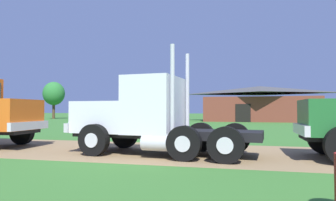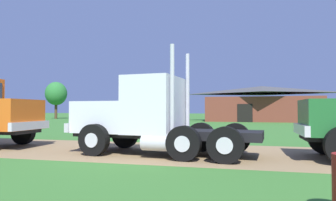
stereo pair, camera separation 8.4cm
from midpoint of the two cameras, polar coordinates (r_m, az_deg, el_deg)
ground_plane at (r=11.55m, az=-5.19°, el=-9.41°), size 200.00×200.00×0.00m
dirt_track at (r=11.54m, az=-5.19°, el=-9.39°), size 120.00×5.41×0.01m
truck_foreground_white at (r=10.76m, az=-3.99°, el=-3.17°), size 6.78×3.02×3.61m
visitor_far_side at (r=14.87m, az=-4.03°, el=-4.15°), size 0.58×0.39×1.69m
shed_building at (r=41.48m, az=17.31°, el=-0.67°), size 14.75×8.07×4.59m
tree_left at (r=53.27m, az=-20.28°, el=1.21°), size 3.49×3.49×6.08m
tree_mid at (r=46.87m, az=-1.28°, el=2.49°), size 3.34×3.34×6.84m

